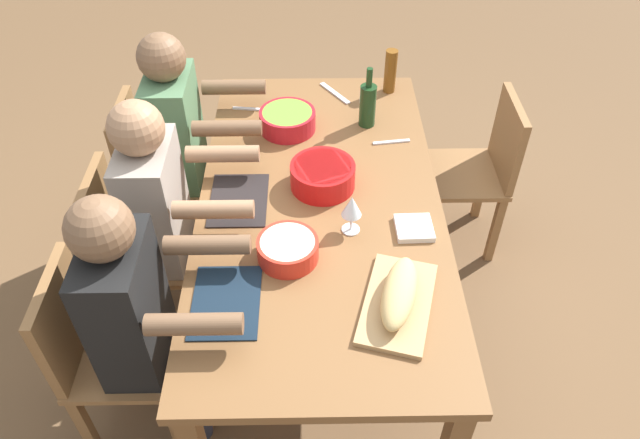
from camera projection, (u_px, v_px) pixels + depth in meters
name	position (u px, v px, depth m)	size (l,w,h in m)	color
ground_plane	(320.00, 313.00, 2.94)	(8.00, 8.00, 0.00)	brown
dining_table	(320.00, 214.00, 2.48)	(1.90, 0.98, 0.74)	brown
chair_far_center	(133.00, 246.00, 2.60)	(0.40, 0.40, 0.85)	olive
diner_far_center	(167.00, 209.00, 2.45)	(0.41, 0.53, 1.20)	#2D2D38
chair_near_right	(481.00, 167.00, 3.00)	(0.40, 0.40, 0.85)	olive
chair_far_left	(103.00, 348.00, 2.22)	(0.40, 0.40, 0.85)	olive
diner_far_left	(141.00, 311.00, 2.07)	(0.41, 0.53, 1.20)	#2D2D38
chair_far_right	(155.00, 170.00, 2.98)	(0.40, 0.40, 0.85)	olive
diner_far_right	(185.00, 134.00, 2.83)	(0.41, 0.53, 1.20)	#2D2D38
serving_bowl_salad	(287.00, 119.00, 2.75)	(0.26, 0.26, 0.09)	#B21923
serving_bowl_pasta	(288.00, 248.00, 2.17)	(0.22, 0.22, 0.08)	red
serving_bowl_fruit	(323.00, 174.00, 2.45)	(0.27, 0.27, 0.10)	red
cutting_board	(398.00, 303.00, 2.03)	(0.40, 0.22, 0.02)	tan
bread_loaf	(399.00, 293.00, 1.99)	(0.32, 0.11, 0.09)	tan
wine_bottle	(368.00, 104.00, 2.74)	(0.08, 0.08, 0.29)	#193819
beer_bottle	(390.00, 71.00, 2.96)	(0.06, 0.06, 0.22)	brown
wine_glass	(352.00, 208.00, 2.22)	(0.08, 0.08, 0.17)	silver
placemat_far_center	(239.00, 200.00, 2.42)	(0.32, 0.23, 0.01)	black
fork_near_right	(391.00, 142.00, 2.71)	(0.02, 0.17, 0.01)	silver
placemat_far_left	(226.00, 302.00, 2.04)	(0.32, 0.23, 0.01)	#142333
fork_far_right	(250.00, 109.00, 2.90)	(0.02, 0.17, 0.01)	silver
carving_knife	(335.00, 93.00, 3.01)	(0.23, 0.02, 0.01)	silver
napkin_stack	(414.00, 228.00, 2.29)	(0.14, 0.14, 0.02)	white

